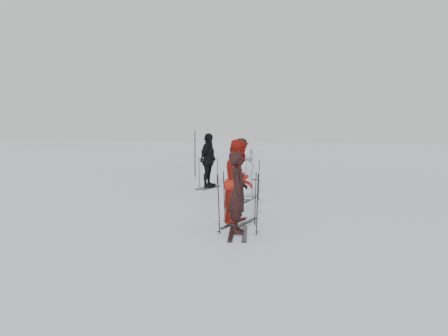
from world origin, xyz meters
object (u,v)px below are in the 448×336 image
skier_near_dark (238,194)px  skier_red (240,182)px  skier_grey (246,174)px  piste_marker (195,154)px  skier_uphill_left (208,161)px  skier_uphill_far (241,160)px

skier_near_dark → skier_red: skier_red is taller
skier_grey → piste_marker: size_ratio=0.79×
skier_red → skier_grey: bearing=16.7°
skier_uphill_left → skier_uphill_far: size_ratio=1.14×
skier_uphill_left → piste_marker: 4.53m
piste_marker → skier_grey: bearing=-58.4°
skier_uphill_far → piste_marker: piste_marker is taller
skier_near_dark → skier_uphill_left: (-3.43, 8.13, 0.13)m
skier_uphill_left → skier_uphill_far: bearing=-2.7°
skier_uphill_far → skier_grey: bearing=-134.7°
skier_near_dark → skier_uphill_far: skier_uphill_far is taller
skier_near_dark → piste_marker: 13.35m
skier_red → skier_grey: skier_red is taller
skier_uphill_left → piste_marker: bearing=32.1°
skier_red → skier_uphill_far: skier_red is taller
skier_grey → skier_uphill_far: size_ratio=0.93×
skier_grey → piste_marker: 7.98m
piste_marker → skier_uphill_far: bearing=-25.2°
skier_near_dark → piste_marker: size_ratio=0.84×
piste_marker → skier_near_dark: bearing=-66.0°
skier_near_dark → piste_marker: bearing=9.6°
skier_near_dark → skier_grey: skier_near_dark is taller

